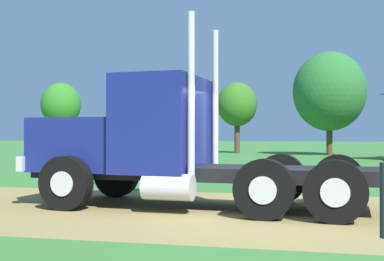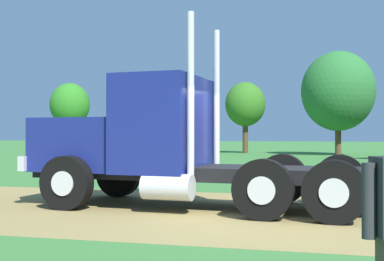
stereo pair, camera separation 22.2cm
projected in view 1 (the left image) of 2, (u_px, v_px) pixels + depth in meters
ground_plane at (258, 213)px, 10.22m from camera, size 200.00×200.00×0.00m
dirt_track at (258, 213)px, 10.22m from camera, size 120.00×6.47×0.01m
truck_foreground_white at (157, 146)px, 11.24m from camera, size 7.69×3.15×3.96m
tree_left at (61, 105)px, 44.61m from camera, size 3.43×3.43×6.00m
tree_mid at (237, 105)px, 42.15m from camera, size 3.28×3.28×5.80m
tree_right at (329, 91)px, 38.19m from camera, size 5.36×5.36×7.68m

